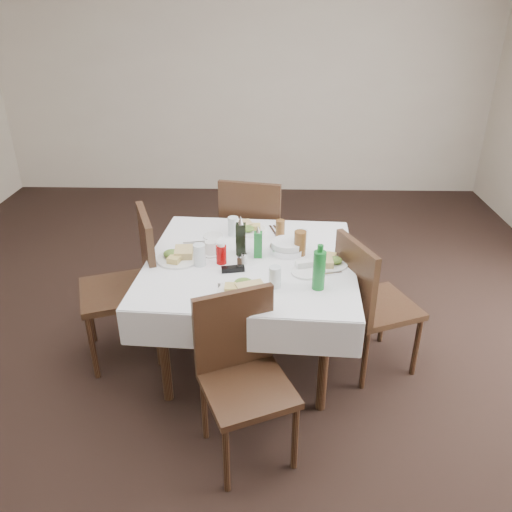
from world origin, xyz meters
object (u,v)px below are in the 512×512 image
Objects in this scene: water_s at (275,277)px; water_e at (302,240)px; chair_north at (253,230)px; water_w at (199,255)px; chair_west at (132,278)px; oil_cruet_dark at (241,238)px; chair_south at (242,366)px; green_bottle at (319,270)px; ketchup_bottle at (221,254)px; coffee_mug at (211,249)px; bread_basket at (287,247)px; oil_cruet_green at (258,243)px; chair_east at (367,298)px; water_n at (233,226)px; dining_table at (250,270)px.

water_e reaches higher than water_s.
chair_north reaches higher than water_w.
chair_west is 0.78m from oil_cruet_dark.
chair_south is 0.69m from green_bottle.
ketchup_bottle reaches higher than coffee_mug.
bread_basket is at bearing 109.57° from green_bottle.
oil_cruet_dark is 1.21× the size of oil_cruet_green.
water_w is 1.09× the size of coffee_mug.
green_bottle is at bearing -18.65° from chair_west.
ketchup_bottle is at bearing 177.99° from chair_east.
ketchup_bottle is 1.12× the size of coffee_mug.
chair_south is 4.21× the size of oil_cruet_green.
oil_cruet_green reaches higher than water_e.
water_e is (0.47, -0.20, -0.00)m from water_n.
water_n is at bearing 112.16° from water_s.
green_bottle is (0.06, -0.51, 0.06)m from water_e.
chair_east reaches higher than bread_basket.
chair_north reaches higher than bread_basket.
bread_basket is (0.08, 0.45, -0.03)m from water_s.
coffee_mug is (-0.12, -0.30, -0.03)m from water_n.
coffee_mug is (-0.49, -0.05, 0.01)m from bread_basket.
bread_basket is at bearing 73.68° from chair_south.
water_n is 0.48m from water_w.
oil_cruet_green is at bearing -158.63° from bread_basket.
chair_west reaches higher than water_s.
coffee_mug is at bearing 167.37° from dining_table.
water_s is 0.57m from coffee_mug.
ketchup_bottle is at bearing -156.97° from water_e.
chair_west is at bearing 157.44° from water_s.
chair_west is (-0.77, 0.81, 0.06)m from chair_south.
water_w is at bearing 159.63° from green_bottle.
water_e reaches higher than dining_table.
dining_table is 0.36m from water_w.
dining_table is at bearing -69.63° from water_n.
water_n is at bearing 95.82° from chair_south.
green_bottle is (0.58, -0.29, 0.05)m from ketchup_bottle.
coffee_mug is (-0.25, 0.06, 0.12)m from dining_table.
water_s is at bearing -28.72° from water_w.
oil_cruet_dark is at bearing -76.11° from water_n.
water_e is (0.34, 0.16, 0.15)m from dining_table.
chair_west is 7.62× the size of water_n.
chair_west is 4.47× the size of bread_basket.
oil_cruet_dark reaches higher than coffee_mug.
ketchup_bottle is at bearing -129.58° from oil_cruet_dark.
chair_east is 1.54m from chair_west.
oil_cruet_dark reaches higher than oil_cruet_green.
dining_table is 0.78m from chair_south.
oil_cruet_green is at bearing 34.22° from dining_table.
oil_cruet_dark is (-0.22, 0.42, 0.05)m from water_s.
chair_north is at bearing 108.67° from green_bottle.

